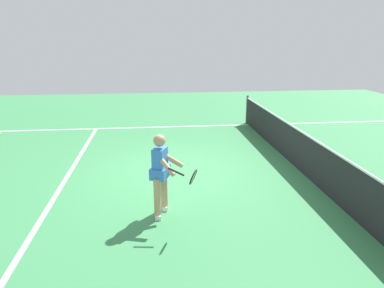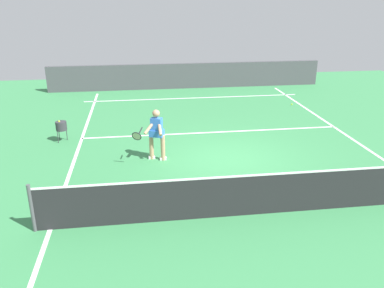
{
  "view_description": "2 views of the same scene",
  "coord_description": "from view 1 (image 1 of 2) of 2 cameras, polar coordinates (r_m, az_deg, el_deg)",
  "views": [
    {
      "loc": [
        8.11,
        -0.44,
        3.18
      ],
      "look_at": [
        1.04,
        0.34,
        1.03
      ],
      "focal_mm": 32.78,
      "sensor_mm": 36.0,
      "label": 1
    },
    {
      "loc": [
        2.63,
        10.68,
        4.68
      ],
      "look_at": [
        1.23,
        0.71,
        0.85
      ],
      "focal_mm": 37.02,
      "sensor_mm": 36.0,
      "label": 2
    }
  ],
  "objects": [
    {
      "name": "sideline_left_marking",
      "position": [
        13.13,
        -4.19,
        2.8
      ],
      "size": [
        0.1,
        18.25,
        0.01
      ],
      "primitive_type": "cube",
      "color": "white",
      "rests_on": "ground"
    },
    {
      "name": "service_line_marking",
      "position": [
        8.97,
        -19.6,
        -4.92
      ],
      "size": [
        9.23,
        0.1,
        0.01
      ],
      "primitive_type": "cube",
      "color": "white",
      "rests_on": "ground"
    },
    {
      "name": "tennis_ball_near",
      "position": [
        13.79,
        -28.76,
        1.54
      ],
      "size": [
        0.07,
        0.07,
        0.07
      ],
      "primitive_type": "sphere",
      "color": "#D1E533",
      "rests_on": "ground"
    },
    {
      "name": "tennis_player",
      "position": [
        6.41,
        -4.97,
        -4.57
      ],
      "size": [
        1.01,
        0.85,
        1.55
      ],
      "color": "tan",
      "rests_on": "ground"
    },
    {
      "name": "court_net",
      "position": [
        9.27,
        16.76,
        -0.66
      ],
      "size": [
        9.91,
        0.08,
        1.08
      ],
      "color": "#4C4C51",
      "rests_on": "ground"
    },
    {
      "name": "ground_plane",
      "position": [
        8.73,
        -2.98,
        -4.55
      ],
      "size": [
        26.33,
        26.33,
        0.0
      ],
      "primitive_type": "plane",
      "color": "#38844C"
    }
  ]
}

